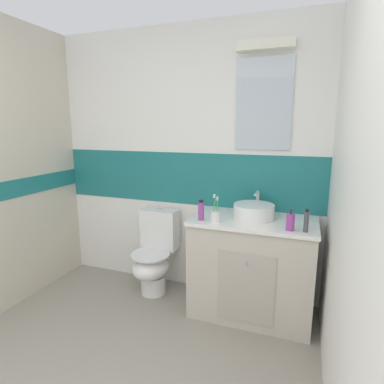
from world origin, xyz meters
name	(u,v)px	position (x,y,z in m)	size (l,w,h in m)	color
ground_plane	(121,365)	(0.00, 1.20, -0.02)	(3.20, 3.48, 0.04)	gray
wall_back_tiled	(187,162)	(0.01, 2.45, 1.26)	(3.20, 0.20, 2.50)	white
wall_right_plain	(359,203)	(1.35, 1.20, 1.25)	(0.10, 3.48, 2.50)	white
vanity_cabinet	(252,267)	(0.73, 2.12, 0.43)	(1.01, 0.59, 0.85)	beige
sink_basin	(254,211)	(0.72, 2.14, 0.91)	(0.34, 0.38, 0.20)	white
toilet	(154,255)	(-0.22, 2.16, 0.37)	(0.37, 0.50, 0.81)	white
toothbrush_cup	(215,216)	(0.46, 1.92, 0.90)	(0.08, 0.08, 0.23)	white
soap_dispenser	(290,222)	(1.03, 1.91, 0.91)	(0.06, 0.06, 0.17)	#993F99
toothpaste_tube_upright	(306,221)	(1.13, 1.91, 0.93)	(0.03, 0.03, 0.17)	#4C4C51
deodorant_spray_can	(201,211)	(0.33, 1.94, 0.93)	(0.05, 0.05, 0.17)	#993F99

